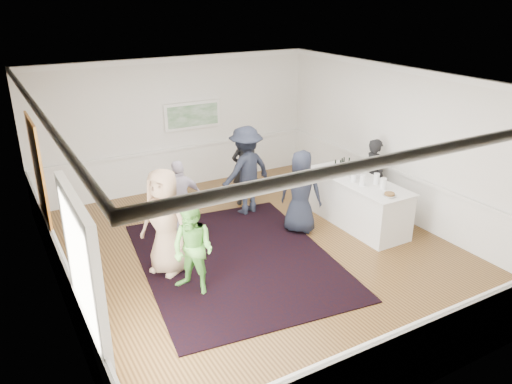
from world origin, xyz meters
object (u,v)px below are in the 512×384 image
bartender (374,175)px  guest_lilac (180,199)px  guest_green (193,250)px  nut_bowl (389,195)px  guest_dark_a (246,171)px  guest_dark_b (245,168)px  guest_tan (165,222)px  guest_navy (301,192)px  ice_bucket (355,172)px  serving_table (357,202)px

bartender → guest_lilac: 4.29m
guest_green → nut_bowl: guest_green is taller
guest_lilac → guest_dark_a: (1.69, 0.40, 0.18)m
guest_dark_b → guest_tan: bearing=44.3°
guest_lilac → guest_navy: size_ratio=0.93×
bartender → ice_bucket: bartender is taller
guest_green → guest_dark_a: size_ratio=0.78×
bartender → guest_navy: size_ratio=0.97×
guest_navy → ice_bucket: (1.25, -0.14, 0.25)m
guest_dark_b → ice_bucket: (1.54, -1.94, 0.25)m
guest_tan → guest_dark_b: guest_tan is taller
guest_navy → nut_bowl: (1.12, -1.30, 0.17)m
guest_lilac → guest_dark_b: (1.90, 0.84, 0.06)m
guest_dark_a → ice_bucket: (1.76, -1.50, 0.12)m
guest_lilac → ice_bucket: guest_lilac is taller
serving_table → guest_dark_b: size_ratio=1.42×
guest_dark_a → guest_green: bearing=35.0°
guest_green → guest_lilac: guest_lilac is taller
guest_lilac → guest_dark_b: 2.08m
guest_green → ice_bucket: size_ratio=5.91×
guest_tan → nut_bowl: size_ratio=7.75×
guest_tan → guest_lilac: bearing=116.7°
guest_tan → guest_green: bearing=-20.2°
guest_lilac → guest_navy: guest_navy is taller
guest_lilac → bartender: bearing=163.9°
guest_dark_b → guest_green: bearing=55.9°
guest_tan → guest_dark_b: 3.29m
bartender → guest_navy: 2.01m
guest_tan → ice_bucket: (4.17, 0.03, 0.16)m
guest_dark_b → nut_bowl: bearing=121.7°
guest_tan → serving_table: bearing=57.2°
serving_table → guest_dark_b: (-1.52, 2.11, 0.36)m
guest_lilac → nut_bowl: (3.32, -2.26, 0.23)m
serving_table → guest_green: (-3.98, -0.69, 0.27)m
guest_tan → guest_dark_b: (2.62, 1.98, -0.09)m
guest_green → ice_bucket: bearing=70.0°
bartender → nut_bowl: size_ratio=6.73×
guest_tan → guest_lilac: size_ratio=1.19×
guest_tan → guest_navy: guest_tan is taller
guest_tan → bartender: bearing=62.1°
guest_dark_a → guest_dark_b: 0.51m
bartender → guest_dark_a: (-2.52, 1.27, 0.15)m
serving_table → guest_green: guest_green is taller
guest_dark_b → bartender: bearing=150.4°
guest_tan → nut_bowl: guest_tan is taller
guest_navy → ice_bucket: guest_navy is taller
guest_green → guest_dark_b: 3.74m
serving_table → guest_dark_b: bearing=125.7°
guest_lilac → nut_bowl: guest_lilac is taller
guest_green → guest_navy: 2.94m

